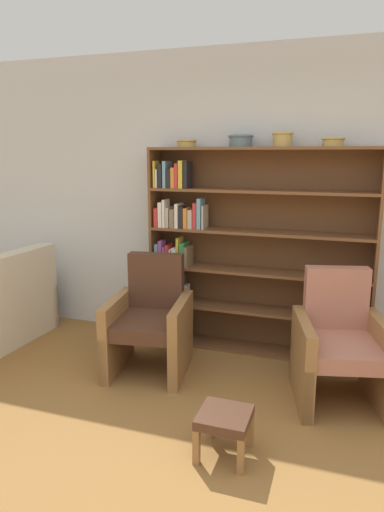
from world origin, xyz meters
TOP-DOWN VIEW (x-y plane):
  - wall_back at (0.00, 2.33)m, footprint 12.00×0.06m
  - bookshelf at (-0.24, 2.16)m, footprint 2.01×0.30m
  - bowl_terracotta at (-0.73, 2.14)m, footprint 0.18×0.18m
  - bowl_sage at (-0.23, 2.14)m, footprint 0.22×0.22m
  - bowl_cream at (0.13, 2.14)m, footprint 0.18×0.18m
  - bowl_copper at (0.54, 2.14)m, footprint 0.19×0.19m
  - armchair_leather at (-0.83, 1.49)m, footprint 0.73×0.77m
  - armchair_cushioned at (0.70, 1.49)m, footprint 0.79×0.82m
  - footstool at (0.07, 0.56)m, footprint 0.31×0.31m

SIDE VIEW (x-z plane):
  - footstool at x=0.07m, z-range 0.08..0.37m
  - armchair_leather at x=-0.83m, z-range -0.06..0.90m
  - armchair_cushioned at x=0.70m, z-range -0.06..0.90m
  - bookshelf at x=-0.24m, z-range 0.00..1.87m
  - wall_back at x=0.00m, z-range 0.00..2.75m
  - bowl_terracotta at x=-0.73m, z-range 1.88..1.94m
  - bowl_copper at x=0.54m, z-range 1.88..1.95m
  - bowl_sage at x=-0.23m, z-range 1.88..1.98m
  - bowl_cream at x=0.13m, z-range 1.88..2.00m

